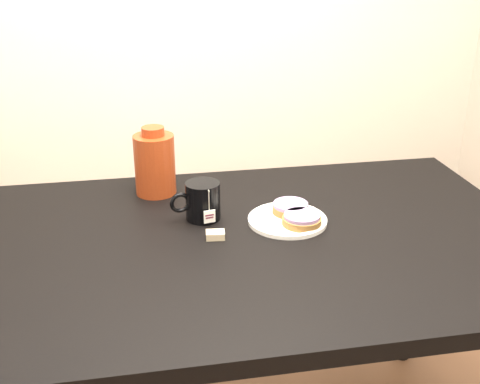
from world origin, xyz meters
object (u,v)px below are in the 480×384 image
Objects in this scene: table at (254,267)px; teabag_pouch at (215,235)px; plate at (287,219)px; bagel_package at (155,163)px; bagel_front at (302,219)px; mug at (202,201)px; bagel_back at (290,208)px.

table is 31.11× the size of teabag_pouch.
table is 0.15m from plate.
bagel_package is (-0.12, 0.31, 0.08)m from teabag_pouch.
plate is (0.10, 0.06, 0.09)m from table.
mug is at bearing 157.09° from bagel_front.
bagel_package is at bearing 107.77° from mug.
bagel_front is 0.22m from teabag_pouch.
bagel_package is (-0.22, 0.32, 0.17)m from table.
teabag_pouch is 0.34m from bagel_package.
mug is (-0.11, 0.13, 0.13)m from table.
bagel_front is at bearing 3.99° from teabag_pouch.
bagel_package is at bearing 139.60° from bagel_front.
mug is at bearing -60.82° from bagel_package.
plate is at bearing 15.84° from teabag_pouch.
bagel_front reaches higher than table.
bagel_back is 1.01× the size of bagel_front.
bagel_back is at bearing 39.85° from table.
teabag_pouch is at bearing -157.48° from bagel_back.
teabag_pouch is 0.23× the size of bagel_package.
table is at bearing -60.02° from mug.
bagel_back is at bearing 98.01° from bagel_front.
mug reaches higher than plate.
table is 6.95× the size of plate.
bagel_back is 0.79× the size of mug.
bagel_back is (0.02, 0.03, 0.02)m from plate.
bagel_front is 0.78× the size of mug.
plate is 1.44× the size of mug.
bagel_package is at bearing 112.03° from teabag_pouch.
bagel_front is 0.56× the size of bagel_package.
bagel_package is (-0.33, 0.22, 0.06)m from bagel_back.
bagel_back is 0.57× the size of bagel_package.
table is 0.17m from bagel_front.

